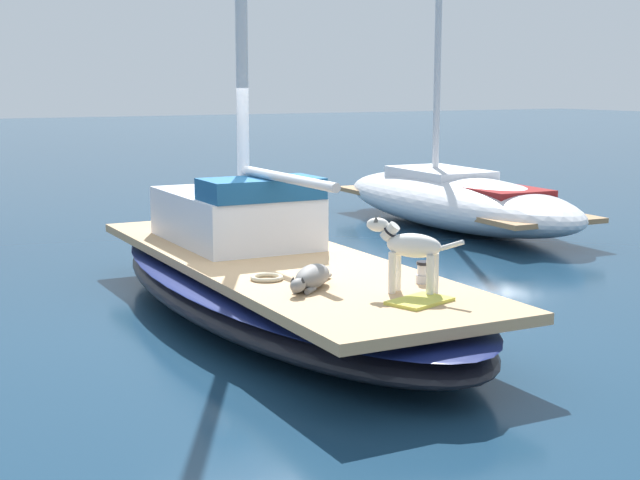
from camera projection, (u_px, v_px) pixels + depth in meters
name	position (u px, v px, depth m)	size (l,w,h in m)	color
ground_plane	(277.00, 316.00, 10.32)	(120.00, 120.00, 0.00)	navy
sailboat_main	(277.00, 287.00, 10.26)	(2.64, 7.28, 0.66)	black
cabin_house	(237.00, 214.00, 11.13)	(1.44, 2.24, 0.84)	silver
dog_white	(409.00, 248.00, 8.44)	(0.61, 0.81, 0.70)	silver
dog_grey	(311.00, 278.00, 8.67)	(0.77, 0.69, 0.22)	gray
deck_winch	(424.00, 273.00, 8.92)	(0.16, 0.16, 0.21)	#B7B7BC
coiled_rope	(267.00, 278.00, 9.08)	(0.32, 0.32, 0.04)	beige
deck_towel	(420.00, 301.00, 8.14)	(0.56, 0.36, 0.03)	#D8D14C
moored_boat_starboard_side	(455.00, 199.00, 16.56)	(2.53, 6.56, 5.96)	white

